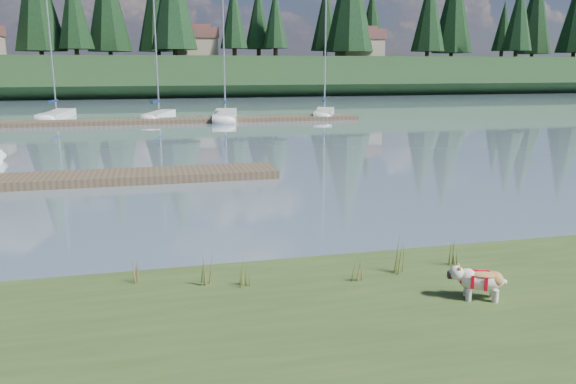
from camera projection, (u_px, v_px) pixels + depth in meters
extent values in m
plane|color=gray|center=(159.00, 123.00, 40.63)|extent=(200.00, 200.00, 0.00)
cube|color=#193117|center=(153.00, 76.00, 80.83)|extent=(200.00, 20.00, 5.00)
cylinder|color=silver|center=(469.00, 295.00, 9.13)|extent=(0.10, 0.10, 0.21)
cylinder|color=silver|center=(467.00, 290.00, 9.33)|extent=(0.10, 0.10, 0.21)
cylinder|color=silver|center=(495.00, 296.00, 9.07)|extent=(0.10, 0.10, 0.21)
cylinder|color=silver|center=(493.00, 291.00, 9.27)|extent=(0.10, 0.10, 0.21)
ellipsoid|color=silver|center=(482.00, 280.00, 9.15)|extent=(0.77, 0.57, 0.32)
ellipsoid|color=#AF7741|center=(483.00, 274.00, 9.13)|extent=(0.57, 0.48, 0.12)
ellipsoid|color=silver|center=(456.00, 273.00, 9.18)|extent=(0.32, 0.32, 0.24)
cube|color=black|center=(450.00, 275.00, 9.21)|extent=(0.11, 0.14, 0.09)
cube|color=#4C3D2C|center=(52.00, 180.00, 19.77)|extent=(16.00, 2.00, 0.30)
cube|color=#4C3D2C|center=(187.00, 120.00, 41.05)|extent=(26.00, 2.20, 0.30)
cube|color=silver|center=(57.00, 116.00, 43.91)|extent=(2.11, 6.67, 0.70)
ellipsoid|color=silver|center=(67.00, 112.00, 47.07)|extent=(1.60, 1.92, 0.70)
cylinder|color=silver|center=(50.00, 41.00, 42.65)|extent=(0.12, 0.12, 10.24)
cube|color=#0C2250|center=(52.00, 101.00, 42.78)|extent=(0.45, 2.61, 0.20)
cube|color=silver|center=(159.00, 116.00, 43.44)|extent=(2.70, 5.35, 0.70)
ellipsoid|color=silver|center=(169.00, 114.00, 45.99)|extent=(1.52, 1.70, 0.70)
cylinder|color=silver|center=(156.00, 54.00, 42.40)|extent=(0.12, 0.12, 8.24)
cube|color=#0C2250|center=(156.00, 102.00, 42.48)|extent=(0.81, 2.05, 0.20)
cube|color=silver|center=(225.00, 116.00, 43.63)|extent=(2.83, 7.63, 0.70)
ellipsoid|color=silver|center=(227.00, 112.00, 47.26)|extent=(1.92, 2.26, 0.70)
cylinder|color=silver|center=(223.00, 32.00, 42.24)|extent=(0.12, 0.12, 11.46)
cube|color=#0C2250|center=(225.00, 102.00, 42.38)|extent=(0.66, 2.96, 0.20)
cube|color=silver|center=(324.00, 114.00, 45.60)|extent=(3.38, 6.18, 0.70)
ellipsoid|color=silver|center=(326.00, 111.00, 48.54)|extent=(1.81, 2.01, 0.70)
cylinder|color=silver|center=(325.00, 47.00, 44.43)|extent=(0.12, 0.12, 9.37)
cube|color=#0C2250|center=(324.00, 100.00, 44.53)|extent=(1.02, 2.34, 0.20)
cone|color=#475B23|center=(203.00, 269.00, 9.71)|extent=(0.03, 0.03, 0.60)
cone|color=brown|center=(210.00, 273.00, 9.68)|extent=(0.03, 0.03, 0.48)
cone|color=#475B23|center=(206.00, 267.00, 9.75)|extent=(0.03, 0.03, 0.66)
cone|color=brown|center=(211.00, 274.00, 9.73)|extent=(0.03, 0.03, 0.42)
cone|color=#475B23|center=(204.00, 272.00, 9.65)|extent=(0.03, 0.03, 0.54)
cone|color=#475B23|center=(239.00, 272.00, 9.73)|extent=(0.03, 0.03, 0.49)
cone|color=brown|center=(246.00, 276.00, 9.70)|extent=(0.03, 0.03, 0.39)
cone|color=#475B23|center=(242.00, 270.00, 9.77)|extent=(0.03, 0.03, 0.54)
cone|color=brown|center=(247.00, 276.00, 9.75)|extent=(0.03, 0.03, 0.34)
cone|color=#475B23|center=(241.00, 275.00, 9.67)|extent=(0.03, 0.03, 0.44)
cone|color=#475B23|center=(397.00, 256.00, 10.29)|extent=(0.03, 0.03, 0.67)
cone|color=brown|center=(404.00, 260.00, 10.26)|extent=(0.03, 0.03, 0.53)
cone|color=#475B23|center=(399.00, 253.00, 10.32)|extent=(0.03, 0.03, 0.73)
cone|color=brown|center=(404.00, 261.00, 10.31)|extent=(0.03, 0.03, 0.47)
cone|color=#475B23|center=(399.00, 259.00, 10.22)|extent=(0.03, 0.03, 0.60)
cone|color=#475B23|center=(132.00, 270.00, 9.90)|extent=(0.03, 0.03, 0.45)
cone|color=brown|center=(139.00, 273.00, 9.87)|extent=(0.03, 0.03, 0.36)
cone|color=#475B23|center=(135.00, 267.00, 9.94)|extent=(0.03, 0.03, 0.50)
cone|color=brown|center=(140.00, 273.00, 9.92)|extent=(0.03, 0.03, 0.32)
cone|color=#475B23|center=(133.00, 272.00, 9.84)|extent=(0.03, 0.03, 0.41)
cone|color=#475B23|center=(353.00, 270.00, 9.98)|extent=(0.03, 0.03, 0.39)
cone|color=brown|center=(360.00, 273.00, 9.95)|extent=(0.03, 0.03, 0.31)
cone|color=#475B23|center=(355.00, 268.00, 10.02)|extent=(0.03, 0.03, 0.43)
cone|color=brown|center=(361.00, 273.00, 10.00)|extent=(0.03, 0.03, 0.27)
cone|color=#475B23|center=(355.00, 272.00, 9.92)|extent=(0.03, 0.03, 0.35)
cone|color=#475B23|center=(448.00, 252.00, 10.71)|extent=(0.03, 0.03, 0.52)
cone|color=brown|center=(455.00, 256.00, 10.68)|extent=(0.03, 0.03, 0.42)
cone|color=#475B23|center=(451.00, 250.00, 10.75)|extent=(0.03, 0.03, 0.57)
cone|color=brown|center=(456.00, 256.00, 10.73)|extent=(0.03, 0.03, 0.37)
cone|color=#475B23|center=(451.00, 255.00, 10.65)|extent=(0.03, 0.03, 0.47)
cube|color=#33281C|center=(186.00, 282.00, 10.66)|extent=(60.00, 0.50, 0.14)
cylinder|color=#382619|center=(77.00, 52.00, 76.84)|extent=(0.60, 0.60, 1.80)
cone|color=black|center=(73.00, 7.00, 75.55)|extent=(4.84, 4.84, 11.00)
cylinder|color=#382619|center=(175.00, 51.00, 74.14)|extent=(0.60, 0.60, 1.80)
cylinder|color=#382619|center=(259.00, 52.00, 80.68)|extent=(0.60, 0.60, 1.80)
cone|color=black|center=(258.00, 16.00, 79.59)|extent=(3.96, 3.96, 9.00)
cylinder|color=#382619|center=(349.00, 52.00, 81.77)|extent=(0.60, 0.60, 1.80)
cylinder|color=#382619|center=(427.00, 53.00, 87.83)|extent=(0.60, 0.60, 1.80)
cone|color=black|center=(429.00, 11.00, 86.43)|extent=(5.28, 5.28, 12.00)
cylinder|color=#382619|center=(516.00, 53.00, 87.02)|extent=(0.60, 0.60, 1.80)
cone|color=black|center=(519.00, 15.00, 85.77)|extent=(4.62, 4.62, 10.50)
cylinder|color=#382619|center=(573.00, 54.00, 92.85)|extent=(0.60, 0.60, 1.80)
cube|color=gray|center=(195.00, 48.00, 79.45)|extent=(6.00, 5.00, 2.80)
cube|color=brown|center=(194.00, 33.00, 78.99)|extent=(6.30, 5.30, 1.40)
cube|color=brown|center=(194.00, 27.00, 78.81)|extent=(4.20, 3.60, 0.70)
cube|color=gray|center=(359.00, 49.00, 83.07)|extent=(6.00, 5.00, 2.80)
cube|color=brown|center=(360.00, 35.00, 82.60)|extent=(6.30, 5.30, 1.40)
cube|color=brown|center=(360.00, 29.00, 82.42)|extent=(4.20, 3.60, 0.70)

